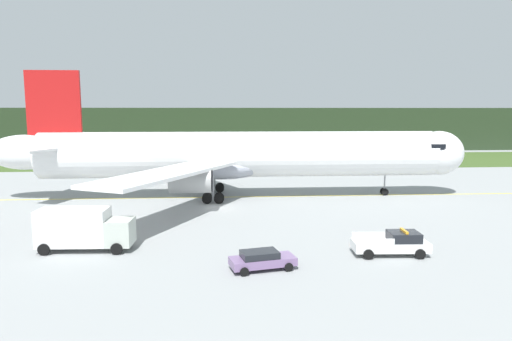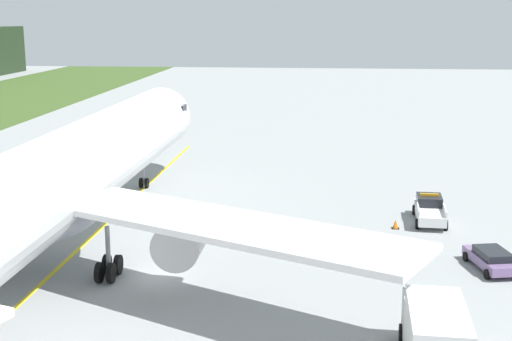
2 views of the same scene
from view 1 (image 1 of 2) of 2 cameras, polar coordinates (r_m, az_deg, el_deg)
The scene contains 9 objects.
ground at distance 51.06m, azimuth -4.60°, elevation -4.72°, with size 320.00×320.00×0.00m, color gray.
grass_verge at distance 98.55m, azimuth -4.55°, elevation 1.23°, with size 320.00×30.39×0.04m, color #3A5322.
distant_tree_line at distance 121.14m, azimuth -4.56°, elevation 5.13°, with size 288.00×4.28×11.52m, color #23331E.
taxiway_centerline_main at distance 57.36m, azimuth -1.88°, elevation -3.33°, with size 77.80×0.30×0.01m, color yellow.
airliner at distance 56.58m, azimuth -2.44°, elevation 1.92°, with size 59.09×43.67×15.57m.
ops_pickup_truck at distance 36.07m, azimuth 16.87°, elevation -8.75°, with size 5.72×2.53×1.94m.
catering_truck at distance 37.91m, azimuth -20.90°, elevation -6.79°, with size 7.28×2.97×3.45m.
staff_car at distance 31.64m, azimuth 0.74°, elevation -11.11°, with size 4.74×2.79×1.30m.
apron_cone at distance 37.98m, azimuth 12.31°, elevation -8.67°, with size 0.54×0.54×0.68m.
Camera 1 is at (0.22, -49.89, 10.82)m, focal length 31.83 mm.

